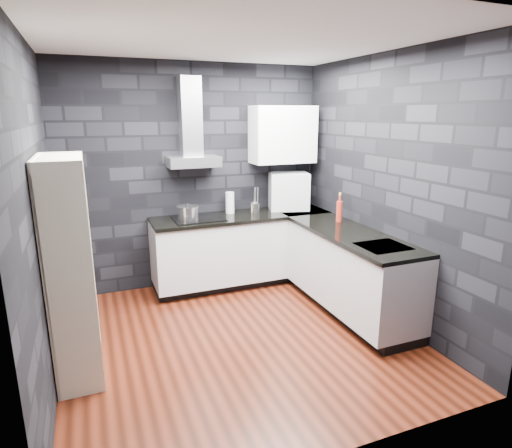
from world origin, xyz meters
TOP-DOWN VIEW (x-y plane):
  - ground at (0.00, 0.00)m, footprint 3.20×3.20m
  - ceiling at (0.00, 0.00)m, footprint 3.20×3.20m
  - wall_back at (0.00, 1.62)m, footprint 3.20×0.05m
  - wall_front at (0.00, -1.62)m, footprint 3.20×0.05m
  - wall_left at (-1.62, 0.00)m, footprint 0.05×3.20m
  - wall_right at (1.62, 0.00)m, footprint 0.05×3.20m
  - toekick_back at (0.50, 1.34)m, footprint 2.18×0.50m
  - toekick_right at (1.34, 0.10)m, footprint 0.50×1.78m
  - counter_back_cab at (0.50, 1.30)m, footprint 2.20×0.60m
  - counter_right_cab at (1.30, 0.10)m, footprint 0.60×1.80m
  - counter_back_top at (0.50, 1.29)m, footprint 2.20×0.62m
  - counter_right_top at (1.29, 0.10)m, footprint 0.62×1.80m
  - counter_corner_top at (1.30, 1.30)m, footprint 0.62×0.62m
  - hood_body at (-0.05, 1.43)m, footprint 0.60×0.34m
  - hood_chimney at (-0.05, 1.50)m, footprint 0.24×0.20m
  - upper_cabinet at (1.10, 1.43)m, footprint 0.80×0.35m
  - cooktop at (-0.05, 1.30)m, footprint 0.58×0.50m
  - sink_rim at (1.30, -0.40)m, footprint 0.44×0.40m
  - pot at (-0.18, 1.27)m, footprint 0.28×0.28m
  - glass_vase at (0.39, 1.44)m, footprint 0.13×0.13m
  - storage_jar at (0.70, 1.38)m, footprint 0.11×0.11m
  - utensil_crock at (0.71, 1.36)m, footprint 0.10×0.10m
  - appliance_garage at (1.18, 1.39)m, footprint 0.58×0.50m
  - red_bottle at (1.42, 0.56)m, footprint 0.09×0.09m
  - bookshelf at (-1.42, 0.02)m, footprint 0.55×0.86m
  - fruit_bowl at (-1.42, -0.10)m, footprint 0.21×0.21m
  - book_red at (-1.43, 0.16)m, footprint 0.16×0.03m
  - book_second at (-1.44, 0.22)m, footprint 0.17×0.04m

SIDE VIEW (x-z plane):
  - ground at x=0.00m, z-range 0.00..0.00m
  - toekick_back at x=0.50m, z-range 0.00..0.10m
  - toekick_right at x=1.34m, z-range 0.00..0.10m
  - counter_back_cab at x=0.50m, z-range 0.10..0.86m
  - counter_right_cab at x=1.30m, z-range 0.10..0.86m
  - book_red at x=-1.43m, z-range 0.46..0.68m
  - book_second at x=-1.44m, z-range 0.48..0.71m
  - counter_back_top at x=0.50m, z-range 0.86..0.90m
  - counter_right_top at x=1.29m, z-range 0.86..0.90m
  - counter_corner_top at x=1.30m, z-range 0.86..0.90m
  - sink_rim at x=1.30m, z-range 0.89..0.90m
  - bookshelf at x=-1.42m, z-range 0.00..1.80m
  - cooktop at x=-0.05m, z-range 0.90..0.91m
  - fruit_bowl at x=-1.42m, z-range 0.91..0.96m
  - storage_jar at x=0.70m, z-range 0.90..1.00m
  - utensil_crock at x=0.71m, z-range 0.90..1.02m
  - pot at x=-0.18m, z-range 0.91..1.05m
  - red_bottle at x=1.42m, z-range 0.90..1.14m
  - glass_vase at x=0.39m, z-range 0.90..1.16m
  - appliance_garage at x=1.18m, z-range 0.88..1.37m
  - wall_back at x=0.00m, z-range 0.00..2.70m
  - wall_front at x=0.00m, z-range 0.00..2.70m
  - wall_left at x=-1.62m, z-range 0.00..2.70m
  - wall_right at x=1.62m, z-range 0.00..2.70m
  - hood_body at x=-0.05m, z-range 1.50..1.62m
  - upper_cabinet at x=1.10m, z-range 1.50..2.20m
  - hood_chimney at x=-0.05m, z-range 1.62..2.52m
  - ceiling at x=0.00m, z-range 2.70..2.70m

